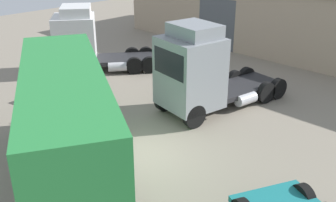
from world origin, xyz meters
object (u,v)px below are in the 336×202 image
object	(u,v)px
tractor_unit_white	(83,41)
gravel_pile	(45,90)
container_trailer_green	(66,114)
tractor_unit_grey	(199,72)

from	to	relation	value
tractor_unit_white	gravel_pile	size ratio (longest dim) A/B	2.44
container_trailer_green	tractor_unit_grey	size ratio (longest dim) A/B	1.35
tractor_unit_white	tractor_unit_grey	xyz separation A→B (m)	(9.00, 0.18, 0.16)
container_trailer_green	tractor_unit_grey	xyz separation A→B (m)	(-0.48, 7.26, -0.53)
tractor_unit_grey	gravel_pile	world-z (taller)	tractor_unit_grey
container_trailer_green	tractor_unit_white	bearing A→B (deg)	172.14
tractor_unit_white	container_trailer_green	distance (m)	11.85
tractor_unit_grey	gravel_pile	size ratio (longest dim) A/B	2.69
gravel_pile	tractor_unit_white	bearing A→B (deg)	121.50
gravel_pile	tractor_unit_grey	bearing A→B (deg)	33.67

